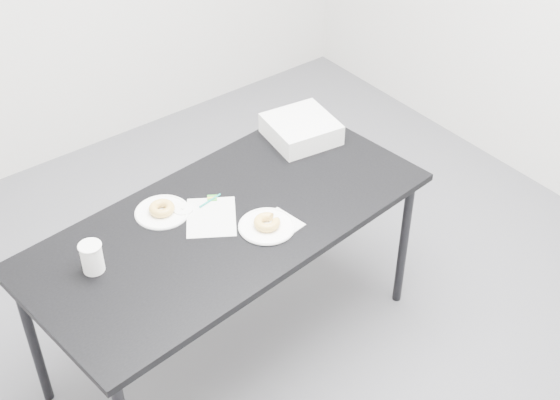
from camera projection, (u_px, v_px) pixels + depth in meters
floor at (270, 350)px, 3.55m from camera, size 4.00×4.00×0.00m
table at (228, 229)px, 3.14m from camera, size 1.73×0.95×0.76m
scorecard at (211, 217)px, 3.11m from camera, size 0.30×0.31×0.00m
logo_patch at (212, 198)px, 3.20m from camera, size 0.05×0.05×0.00m
pen at (210, 201)px, 3.18m from camera, size 0.11×0.03×0.01m
napkin at (278, 225)px, 3.07m from camera, size 0.18×0.18×0.00m
plate_near at (267, 226)px, 3.06m from camera, size 0.23×0.23×0.01m
donut_near at (267, 222)px, 3.04m from camera, size 0.11×0.11×0.04m
plate_far at (162, 212)px, 3.13m from camera, size 0.22×0.22×0.01m
donut_far at (162, 208)px, 3.12m from camera, size 0.12×0.12×0.03m
coffee_cup at (92, 257)px, 2.83m from camera, size 0.08×0.08×0.12m
cup_lid at (183, 209)px, 3.14m from camera, size 0.08×0.08×0.01m
bakery_box at (301, 129)px, 3.52m from camera, size 0.33×0.33×0.10m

